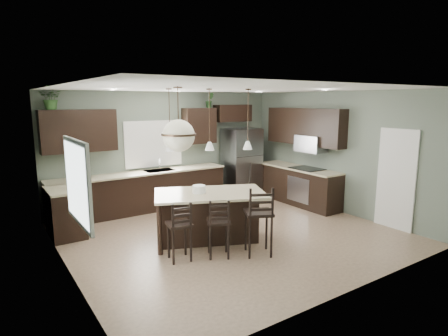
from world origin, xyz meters
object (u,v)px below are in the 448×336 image
(refrigerator, at_px, (242,163))
(bar_stool_left, at_px, (179,231))
(kitchen_island, at_px, (210,217))
(serving_dish, at_px, (199,189))
(bar_stool_right, at_px, (259,220))
(bar_stool_center, at_px, (219,228))
(plant_back_left, at_px, (51,98))

(refrigerator, height_order, bar_stool_left, refrigerator)
(kitchen_island, distance_m, serving_dish, 0.57)
(kitchen_island, xyz_separation_m, bar_stool_right, (0.34, -0.99, 0.14))
(refrigerator, height_order, bar_stool_right, refrigerator)
(bar_stool_left, bearing_deg, serving_dish, 48.36)
(bar_stool_center, relative_size, plant_back_left, 2.12)
(refrigerator, height_order, plant_back_left, plant_back_left)
(serving_dish, xyz_separation_m, plant_back_left, (-1.94, 2.53, 1.64))
(refrigerator, relative_size, bar_stool_left, 1.84)
(bar_stool_right, distance_m, plant_back_left, 4.82)
(refrigerator, xyz_separation_m, plant_back_left, (-4.58, 0.27, 1.71))
(refrigerator, height_order, kitchen_island, refrigerator)
(bar_stool_center, distance_m, bar_stool_right, 0.69)
(kitchen_island, distance_m, bar_stool_right, 1.06)
(bar_stool_left, bearing_deg, kitchen_island, 38.14)
(plant_back_left, bearing_deg, serving_dish, -52.50)
(bar_stool_right, xyz_separation_m, plant_back_left, (-2.47, 3.60, 2.04))
(kitchen_island, height_order, bar_stool_center, bar_stool_center)
(serving_dish, bearing_deg, kitchen_island, -23.75)
(kitchen_island, xyz_separation_m, bar_stool_left, (-0.88, -0.46, 0.04))
(refrigerator, bearing_deg, kitchen_island, -136.42)
(serving_dish, height_order, bar_stool_center, serving_dish)
(serving_dish, bearing_deg, refrigerator, 40.54)
(bar_stool_left, bearing_deg, refrigerator, 50.30)
(kitchen_island, distance_m, plant_back_left, 4.01)
(plant_back_left, bearing_deg, kitchen_island, -50.86)
(bar_stool_left, bearing_deg, bar_stool_center, -10.69)
(serving_dish, xyz_separation_m, bar_stool_left, (-0.70, -0.55, -0.49))
(kitchen_island, distance_m, bar_stool_left, 0.99)
(kitchen_island, bearing_deg, refrigerator, 67.33)
(refrigerator, bearing_deg, bar_stool_right, -122.38)
(kitchen_island, bearing_deg, plant_back_left, 152.89)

